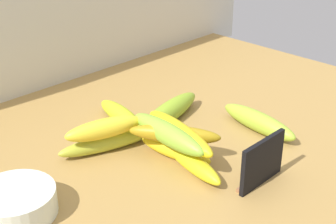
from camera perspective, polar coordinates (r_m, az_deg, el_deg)
counter_top at (r=103.00cm, az=1.84°, el=-2.55°), size 110.00×76.00×3.00cm
chalkboard_sign at (r=84.43cm, az=10.77°, el=-5.84°), size 11.00×1.80×8.40cm
fruit_bowl at (r=80.48cm, az=-17.15°, el=-9.95°), size 12.58×12.58×4.14cm
banana_0 at (r=87.82cm, az=2.67°, el=-5.67°), size 7.14×17.14×3.33cm
banana_1 at (r=91.07cm, az=0.84°, el=-4.38°), size 5.73×15.47×3.35cm
banana_2 at (r=101.91cm, az=10.36°, el=-1.09°), size 6.17×18.97×4.05cm
banana_3 at (r=104.07cm, az=-5.49°, el=-0.29°), size 6.03×15.50×3.62cm
banana_4 at (r=94.48cm, az=-6.72°, el=-3.38°), size 20.37×8.83×3.30cm
banana_5 at (r=103.67cm, az=-0.04°, el=-0.06°), size 21.40×8.70×4.29cm
banana_6 at (r=91.70cm, az=-7.34°, el=-1.89°), size 15.54×8.12×3.72cm
banana_7 at (r=89.36cm, az=0.76°, el=-2.57°), size 12.21×15.75×3.29cm
banana_8 at (r=89.44cm, az=1.30°, el=-2.39°), size 7.76×19.84×3.73cm
banana_9 at (r=88.81cm, az=-0.07°, el=-2.51°), size 5.69×19.08×3.98cm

